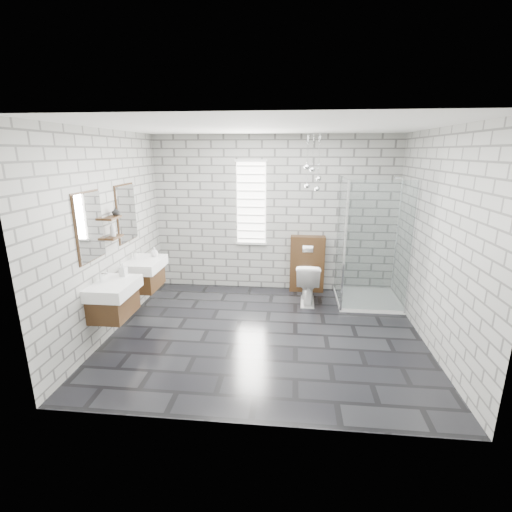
% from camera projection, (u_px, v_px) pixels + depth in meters
% --- Properties ---
extents(floor, '(4.20, 3.60, 0.02)m').
position_uv_depth(floor, '(266.00, 333.00, 5.13)').
color(floor, black).
rests_on(floor, ground).
extents(ceiling, '(4.20, 3.60, 0.02)m').
position_uv_depth(ceiling, '(267.00, 126.00, 4.39)').
color(ceiling, white).
rests_on(ceiling, wall_back).
extents(wall_back, '(4.20, 0.02, 2.70)m').
position_uv_depth(wall_back, '(274.00, 215.00, 6.49)').
color(wall_back, '#A4A39E').
rests_on(wall_back, floor).
extents(wall_front, '(4.20, 0.02, 2.70)m').
position_uv_depth(wall_front, '(250.00, 287.00, 3.03)').
color(wall_front, '#A4A39E').
rests_on(wall_front, floor).
extents(wall_left, '(0.02, 3.60, 2.70)m').
position_uv_depth(wall_left, '(110.00, 234.00, 4.96)').
color(wall_left, '#A4A39E').
rests_on(wall_left, floor).
extents(wall_right, '(0.02, 3.60, 2.70)m').
position_uv_depth(wall_right, '(437.00, 242.00, 4.55)').
color(wall_right, '#A4A39E').
rests_on(wall_right, floor).
extents(vanity_left, '(0.47, 0.70, 1.57)m').
position_uv_depth(vanity_left, '(111.00, 289.00, 4.63)').
color(vanity_left, '#432A14').
rests_on(vanity_left, wall_left).
extents(vanity_right, '(0.47, 0.70, 1.57)m').
position_uv_depth(vanity_right, '(143.00, 266.00, 5.59)').
color(vanity_right, '#432A14').
rests_on(vanity_right, wall_left).
extents(shelf_lower, '(0.14, 0.30, 0.03)m').
position_uv_depth(shelf_lower, '(114.00, 237.00, 4.92)').
color(shelf_lower, '#432A14').
rests_on(shelf_lower, wall_left).
extents(shelf_upper, '(0.14, 0.30, 0.03)m').
position_uv_depth(shelf_upper, '(112.00, 218.00, 4.85)').
color(shelf_upper, '#432A14').
rests_on(shelf_upper, wall_left).
extents(window, '(0.56, 0.05, 1.48)m').
position_uv_depth(window, '(251.00, 203.00, 6.45)').
color(window, white).
rests_on(window, wall_back).
extents(cistern_panel, '(0.60, 0.20, 1.00)m').
position_uv_depth(cistern_panel, '(307.00, 264.00, 6.56)').
color(cistern_panel, '#432A14').
rests_on(cistern_panel, floor).
extents(flush_plate, '(0.18, 0.01, 0.12)m').
position_uv_depth(flush_plate, '(308.00, 249.00, 6.38)').
color(flush_plate, silver).
rests_on(flush_plate, cistern_panel).
extents(shower_enclosure, '(1.00, 1.00, 2.03)m').
position_uv_depth(shower_enclosure, '(364.00, 275.00, 5.98)').
color(shower_enclosure, white).
rests_on(shower_enclosure, floor).
extents(pendant_cluster, '(0.29, 0.26, 0.90)m').
position_uv_depth(pendant_cluster, '(312.00, 177.00, 5.83)').
color(pendant_cluster, silver).
rests_on(pendant_cluster, ceiling).
extents(toilet, '(0.40, 0.68, 0.69)m').
position_uv_depth(toilet, '(308.00, 283.00, 6.08)').
color(toilet, white).
rests_on(toilet, floor).
extents(soap_bottle_a, '(0.09, 0.09, 0.18)m').
position_uv_depth(soap_bottle_a, '(123.00, 269.00, 4.82)').
color(soap_bottle_a, '#B2B2B2').
rests_on(soap_bottle_a, vanity_left).
extents(soap_bottle_b, '(0.12, 0.12, 0.15)m').
position_uv_depth(soap_bottle_b, '(154.00, 252.00, 5.73)').
color(soap_bottle_b, '#B2B2B2').
rests_on(soap_bottle_b, vanity_right).
extents(soap_bottle_c, '(0.08, 0.08, 0.20)m').
position_uv_depth(soap_bottle_c, '(112.00, 229.00, 4.86)').
color(soap_bottle_c, '#B2B2B2').
rests_on(soap_bottle_c, shelf_lower).
extents(vase, '(0.12, 0.12, 0.10)m').
position_uv_depth(vase, '(116.00, 211.00, 4.93)').
color(vase, '#B2B2B2').
rests_on(vase, shelf_upper).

